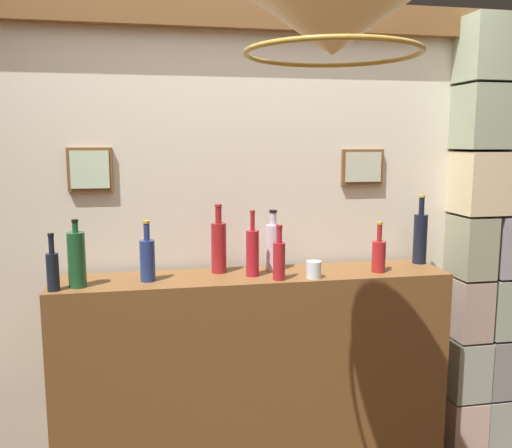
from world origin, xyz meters
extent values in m
cube|color=beige|center=(0.00, 1.10, 1.20)|extent=(3.40, 0.08, 2.41)
cube|color=brown|center=(0.00, 1.04, 2.33)|extent=(3.40, 0.10, 0.14)
cube|color=brown|center=(-0.75, 1.05, 1.60)|extent=(0.21, 0.03, 0.21)
cube|color=beige|center=(-0.75, 1.03, 1.60)|extent=(0.18, 0.01, 0.18)
cube|color=brown|center=(0.61, 1.05, 1.60)|extent=(0.22, 0.03, 0.18)
cube|color=#B7BDA2|center=(0.61, 1.03, 1.60)|extent=(0.19, 0.01, 0.15)
cube|color=#CDAD9D|center=(1.19, 0.97, 0.17)|extent=(0.20, 0.30, 0.32)
cube|color=#9BA197|center=(1.40, 0.97, 0.17)|extent=(0.20, 0.30, 0.32)
cube|color=#9AA396|center=(1.19, 0.97, 0.51)|extent=(0.20, 0.30, 0.32)
cube|color=gray|center=(1.40, 0.97, 0.51)|extent=(0.19, 0.30, 0.32)
cube|color=tan|center=(1.19, 0.97, 0.84)|extent=(0.18, 0.30, 0.32)
cube|color=#94A28B|center=(1.40, 0.97, 0.84)|extent=(0.19, 0.30, 0.32)
cube|color=gray|center=(1.19, 0.97, 1.18)|extent=(0.17, 0.30, 0.32)
cube|color=#978F99|center=(1.40, 0.97, 1.18)|extent=(0.18, 0.30, 0.32)
cube|color=beige|center=(1.29, 0.97, 1.52)|extent=(0.38, 0.30, 0.32)
cube|color=#93A182|center=(1.29, 0.97, 1.85)|extent=(0.40, 0.30, 0.32)
cube|color=#9AA887|center=(1.29, 0.97, 2.19)|extent=(0.40, 0.30, 0.32)
cube|color=brown|center=(0.00, 0.84, 0.55)|extent=(1.86, 0.35, 1.11)
cylinder|color=navy|center=(-0.49, 0.82, 1.20)|extent=(0.07, 0.07, 0.19)
cylinder|color=navy|center=(-0.49, 0.82, 1.33)|extent=(0.03, 0.03, 0.08)
cylinder|color=#B7932D|center=(-0.49, 0.82, 1.38)|extent=(0.03, 0.03, 0.01)
cylinder|color=silver|center=(0.11, 0.91, 1.22)|extent=(0.07, 0.07, 0.22)
cylinder|color=silver|center=(0.11, 0.91, 1.36)|extent=(0.03, 0.03, 0.06)
cylinder|color=black|center=(0.11, 0.91, 1.40)|extent=(0.04, 0.04, 0.01)
cylinder|color=#A41F21|center=(0.60, 0.78, 1.18)|extent=(0.07, 0.07, 0.15)
cylinder|color=#A41F21|center=(0.60, 0.78, 1.30)|extent=(0.02, 0.02, 0.08)
cylinder|color=#B7932D|center=(0.60, 0.78, 1.34)|extent=(0.03, 0.03, 0.01)
cylinder|color=#1B4C26|center=(-0.79, 0.77, 1.23)|extent=(0.08, 0.08, 0.24)
cylinder|color=#1B4C26|center=(-0.79, 0.77, 1.37)|extent=(0.02, 0.02, 0.04)
cylinder|color=black|center=(-0.79, 0.77, 1.40)|extent=(0.03, 0.03, 0.01)
cylinder|color=maroon|center=(0.09, 0.73, 1.19)|extent=(0.06, 0.06, 0.17)
cylinder|color=maroon|center=(0.09, 0.73, 1.31)|extent=(0.02, 0.02, 0.07)
cylinder|color=maroon|center=(0.09, 0.73, 1.35)|extent=(0.03, 0.03, 0.01)
cylinder|color=maroon|center=(-0.01, 0.82, 1.21)|extent=(0.06, 0.06, 0.22)
cylinder|color=maroon|center=(-0.01, 0.82, 1.36)|extent=(0.02, 0.02, 0.08)
cylinder|color=maroon|center=(-0.01, 0.82, 1.41)|extent=(0.02, 0.02, 0.01)
cylinder|color=maroon|center=(-0.16, 0.92, 1.23)|extent=(0.07, 0.07, 0.24)
cylinder|color=maroon|center=(-0.16, 0.92, 1.38)|extent=(0.03, 0.03, 0.08)
cylinder|color=maroon|center=(-0.16, 0.92, 1.43)|extent=(0.03, 0.03, 0.01)
cylinder|color=black|center=(0.89, 0.92, 1.23)|extent=(0.07, 0.07, 0.25)
cylinder|color=black|center=(0.89, 0.92, 1.40)|extent=(0.03, 0.03, 0.09)
cylinder|color=#B7932D|center=(0.89, 0.92, 1.45)|extent=(0.03, 0.03, 0.01)
cylinder|color=black|center=(-0.88, 0.73, 1.19)|extent=(0.05, 0.05, 0.16)
cylinder|color=black|center=(-0.88, 0.73, 1.30)|extent=(0.02, 0.02, 0.07)
cylinder|color=black|center=(-0.88, 0.73, 1.35)|extent=(0.03, 0.03, 0.01)
cylinder|color=silver|center=(0.26, 0.73, 1.14)|extent=(0.07, 0.07, 0.08)
cone|color=beige|center=(0.09, 0.04, 2.09)|extent=(0.55, 0.55, 0.19)
torus|color=#AD8433|center=(0.09, 0.04, 2.00)|extent=(0.56, 0.56, 0.02)
camera|label=1|loc=(-0.47, -1.62, 1.73)|focal=38.19mm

